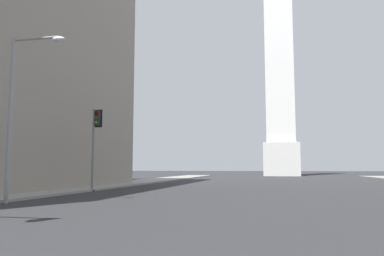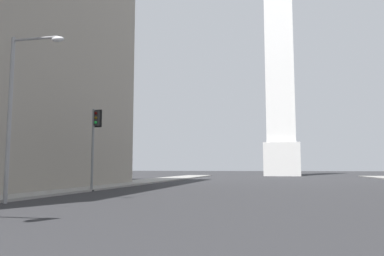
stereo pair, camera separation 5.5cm
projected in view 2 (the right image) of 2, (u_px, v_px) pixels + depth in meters
The scene contains 4 objects.
sidewalk_left at pixel (90, 187), 31.84m from camera, with size 5.00×97.33×0.15m, color gray.
obelisk at pixel (278, 11), 82.47m from camera, with size 7.38×7.38×75.44m.
traffic_light_mid_left at pixel (95, 137), 27.49m from camera, with size 0.79×0.51×6.04m.
street_lamp at pixel (18, 99), 18.26m from camera, with size 2.90×0.36×8.18m.
Camera 2 is at (-1.51, -0.38, 1.70)m, focal length 35.00 mm.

